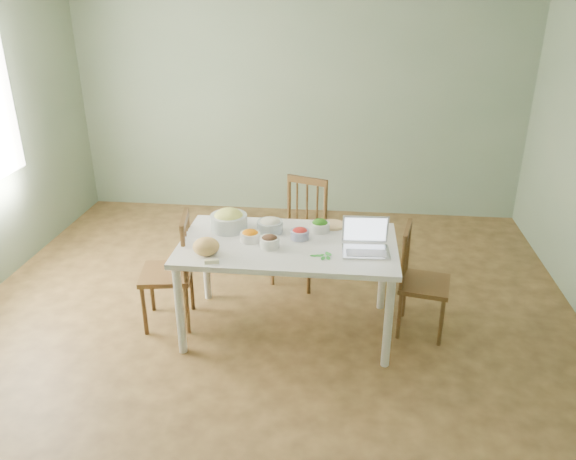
# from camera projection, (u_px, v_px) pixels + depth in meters

# --- Properties ---
(floor) EXTENTS (5.00, 5.00, 0.00)m
(floor) POSITION_uv_depth(u_px,v_px,m) (268.00, 325.00, 4.44)
(floor) COLOR #44311B
(floor) RESTS_ON ground
(wall_back) EXTENTS (5.00, 0.00, 2.70)m
(wall_back) POSITION_uv_depth(u_px,v_px,m) (298.00, 96.00, 6.16)
(wall_back) COLOR gray
(wall_back) RESTS_ON ground
(wall_front) EXTENTS (5.00, 0.00, 2.70)m
(wall_front) POSITION_uv_depth(u_px,v_px,m) (140.00, 412.00, 1.62)
(wall_front) COLOR gray
(wall_front) RESTS_ON ground
(dining_table) EXTENTS (1.59, 0.89, 0.75)m
(dining_table) POSITION_uv_depth(u_px,v_px,m) (288.00, 287.00, 4.25)
(dining_table) COLOR white
(dining_table) RESTS_ON floor
(chair_far) EXTENTS (0.52, 0.51, 0.94)m
(chair_far) POSITION_uv_depth(u_px,v_px,m) (298.00, 234.00, 4.92)
(chair_far) COLOR #523416
(chair_far) RESTS_ON floor
(chair_left) EXTENTS (0.44, 0.46, 0.91)m
(chair_left) POSITION_uv_depth(u_px,v_px,m) (166.00, 271.00, 4.31)
(chair_left) COLOR #523416
(chair_left) RESTS_ON floor
(chair_right) EXTENTS (0.43, 0.44, 0.86)m
(chair_right) POSITION_uv_depth(u_px,v_px,m) (425.00, 282.00, 4.21)
(chair_right) COLOR #523416
(chair_right) RESTS_ON floor
(bread_boule) EXTENTS (0.23, 0.23, 0.12)m
(bread_boule) POSITION_uv_depth(u_px,v_px,m) (206.00, 246.00, 3.90)
(bread_boule) COLOR tan
(bread_boule) RESTS_ON dining_table
(butter_stick) EXTENTS (0.10, 0.05, 0.03)m
(butter_stick) POSITION_uv_depth(u_px,v_px,m) (212.00, 262.00, 3.79)
(butter_stick) COLOR #FEF9C2
(butter_stick) RESTS_ON dining_table
(bowl_squash) EXTENTS (0.37, 0.37, 0.16)m
(bowl_squash) POSITION_uv_depth(u_px,v_px,m) (229.00, 220.00, 4.28)
(bowl_squash) COLOR #E9F36E
(bowl_squash) RESTS_ON dining_table
(bowl_carrot) EXTENTS (0.19, 0.19, 0.08)m
(bowl_carrot) POSITION_uv_depth(u_px,v_px,m) (250.00, 236.00, 4.11)
(bowl_carrot) COLOR #CD6C00
(bowl_carrot) RESTS_ON dining_table
(bowl_onion) EXTENTS (0.24, 0.24, 0.11)m
(bowl_onion) POSITION_uv_depth(u_px,v_px,m) (270.00, 225.00, 4.26)
(bowl_onion) COLOR white
(bowl_onion) RESTS_ON dining_table
(bowl_mushroom) EXTENTS (0.15, 0.15, 0.09)m
(bowl_mushroom) POSITION_uv_depth(u_px,v_px,m) (270.00, 241.00, 4.01)
(bowl_mushroom) COLOR #472A19
(bowl_mushroom) RESTS_ON dining_table
(bowl_redpep) EXTENTS (0.17, 0.17, 0.08)m
(bowl_redpep) POSITION_uv_depth(u_px,v_px,m) (300.00, 233.00, 4.15)
(bowl_redpep) COLOR #AD361B
(bowl_redpep) RESTS_ON dining_table
(bowl_broccoli) EXTENTS (0.16, 0.16, 0.10)m
(bowl_broccoli) POSITION_uv_depth(u_px,v_px,m) (320.00, 225.00, 4.27)
(bowl_broccoli) COLOR #23680C
(bowl_broccoli) RESTS_ON dining_table
(flatbread) EXTENTS (0.26, 0.26, 0.02)m
(flatbread) POSITION_uv_depth(u_px,v_px,m) (332.00, 225.00, 4.37)
(flatbread) COLOR #D2BE86
(flatbread) RESTS_ON dining_table
(basil_bunch) EXTENTS (0.18, 0.18, 0.02)m
(basil_bunch) POSITION_uv_depth(u_px,v_px,m) (321.00, 255.00, 3.89)
(basil_bunch) COLOR #2B8034
(basil_bunch) RESTS_ON dining_table
(laptop) EXTENTS (0.34, 0.28, 0.23)m
(laptop) POSITION_uv_depth(u_px,v_px,m) (367.00, 238.00, 3.90)
(laptop) COLOR silver
(laptop) RESTS_ON dining_table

